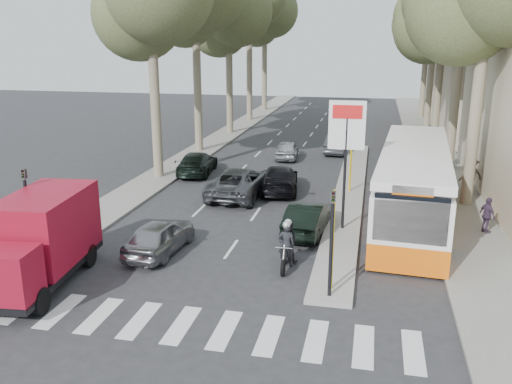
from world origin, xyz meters
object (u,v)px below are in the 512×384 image
(motorcycle, at_px, (287,245))
(red_truck, at_px, (40,239))
(silver_hatchback, at_px, (160,236))
(dark_hatchback, at_px, (307,218))
(city_bus, at_px, (413,183))

(motorcycle, bearing_deg, red_truck, -158.61)
(motorcycle, bearing_deg, silver_hatchback, 177.24)
(silver_hatchback, distance_m, dark_hatchback, 6.30)
(red_truck, distance_m, motorcycle, 8.49)
(red_truck, bearing_deg, dark_hatchback, 34.07)
(dark_hatchback, bearing_deg, city_bus, -144.53)
(red_truck, relative_size, motorcycle, 2.77)
(city_bus, bearing_deg, silver_hatchback, -143.68)
(silver_hatchback, height_order, dark_hatchback, dark_hatchback)
(silver_hatchback, bearing_deg, city_bus, -143.72)
(dark_hatchback, height_order, motorcycle, motorcycle)
(silver_hatchback, xyz_separation_m, motorcycle, (5.00, -0.15, 0.14))
(silver_hatchback, distance_m, red_truck, 4.49)
(silver_hatchback, xyz_separation_m, dark_hatchback, (5.30, 3.40, 0.01))
(red_truck, bearing_deg, silver_hatchback, 44.35)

